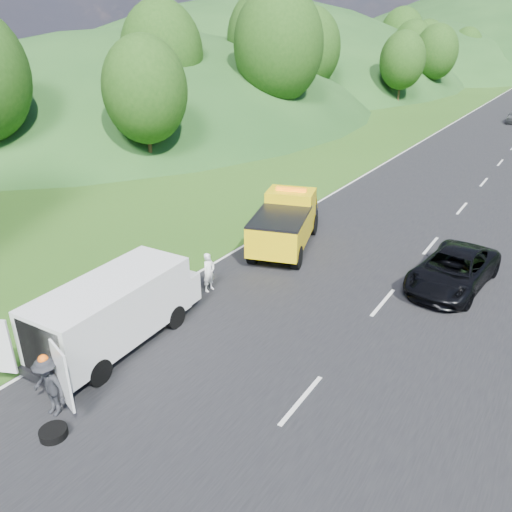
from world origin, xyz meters
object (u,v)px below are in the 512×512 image
Objects in this scene: white_van at (116,308)px; suitcase at (146,295)px; tow_truck at (285,222)px; spare_tire at (54,437)px; worker at (55,413)px; passing_suv at (450,287)px; woman at (210,290)px; child at (169,314)px.

white_van is 10.74× the size of suitcase.
suitcase is (-1.61, -6.87, -0.88)m from tow_truck.
worker is at bearing 142.89° from spare_tire.
white_van reaches higher than passing_suv.
suitcase is at bearing 149.63° from woman.
tow_truck reaches higher than white_van.
spare_tire is (2.69, -5.78, -0.29)m from suitcase.
worker reaches higher than woman.
woman is at bearing 100.17° from spare_tire.
worker is (0.43, -12.16, -1.17)m from tow_truck.
tow_truck is 1.21× the size of passing_suv.
spare_tire is 14.09m from passing_suv.
woman reaches higher than child.
passing_suv is at bearing 65.15° from spare_tire.
passing_suv reaches higher than spare_tire.
suitcase is (-2.04, 5.29, 0.29)m from worker.
woman is at bearing 55.33° from suitcase.
worker is (0.85, -5.13, 0.00)m from child.
white_van is 11.97m from passing_suv.
child is 10.31m from passing_suv.
white_van reaches higher than woman.
tow_truck is 12.23m from worker.
white_van is 4.32m from woman.
woman is 0.89× the size of worker.
white_van is at bearing -110.63° from tow_truck.
white_van reaches higher than worker.
child is (-0.13, -2.05, 0.00)m from woman.
tow_truck is 3.61× the size of worker.
tow_truck is 9.12× the size of spare_tire.
child is 1.23m from suitcase.
worker is at bearing -76.39° from white_van.
worker is 0.82m from spare_tire.
suitcase is at bearing 114.96° from spare_tire.
tow_truck is at bearing 83.86° from white_van.
passing_suv is at bearing 59.33° from worker.
spare_tire is at bearing -109.07° from passing_suv.
worker is 13.94m from passing_suv.
worker is at bearing -112.38° from passing_suv.
white_van is 4.27× the size of woman.
white_van is at bearing -80.57° from child.
suitcase is 0.89× the size of spare_tire.
tow_truck reaches higher than passing_suv.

